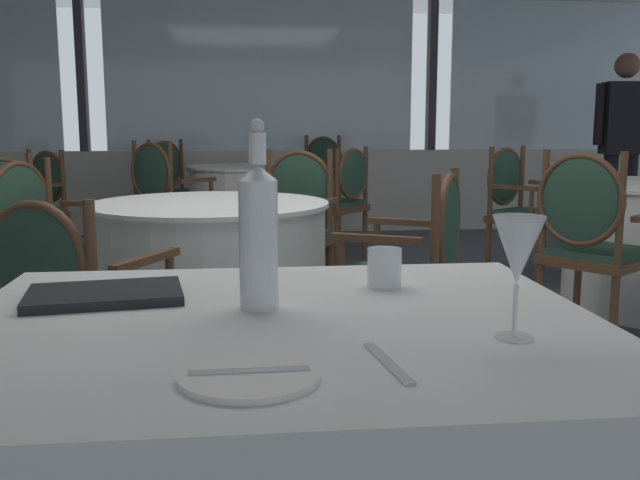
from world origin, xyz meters
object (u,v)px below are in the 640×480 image
(menu_book, at_px, (105,294))
(dining_chair_3_2, at_px, (416,262))
(dining_chair_3_1, at_px, (68,301))
(water_tumbler, at_px, (384,268))
(dining_chair_3_3, at_px, (292,218))
(dining_chair_1_2, at_px, (35,200))
(dining_chair_0_1, at_px, (589,234))
(wine_glass, at_px, (518,252))
(dining_chair_2_1, at_px, (165,195))
(dining_chair_2_3, at_px, (316,179))
(dining_chair_2_0, at_px, (174,183))
(dining_chair_3_0, at_px, (42,234))
(side_plate, at_px, (249,375))
(dining_chair_2_2, at_px, (339,195))
(water_bottle, at_px, (258,232))
(dining_chair_0_0, at_px, (519,202))
(diner_person_0, at_px, (623,138))

(menu_book, bearing_deg, dining_chair_3_2, 45.73)
(menu_book, distance_m, dining_chair_3_1, 1.05)
(water_tumbler, xyz_separation_m, dining_chair_3_3, (-0.03, 2.67, -0.24))
(dining_chair_1_2, bearing_deg, dining_chair_0_1, 93.74)
(wine_glass, bearing_deg, dining_chair_3_3, 93.11)
(dining_chair_3_1, bearing_deg, dining_chair_2_1, 26.78)
(wine_glass, relative_size, dining_chair_2_3, 0.21)
(dining_chair_2_0, xyz_separation_m, dining_chair_3_0, (-0.38, -3.15, -0.01))
(water_tumbler, height_order, dining_chair_1_2, dining_chair_1_2)
(water_tumbler, distance_m, dining_chair_3_0, 2.61)
(side_plate, xyz_separation_m, dining_chair_2_2, (0.75, 4.62, -0.21))
(dining_chair_2_3, bearing_deg, dining_chair_3_1, 26.54)
(dining_chair_3_2, xyz_separation_m, dining_chair_3_3, (-0.43, 1.32, 0.02))
(wine_glass, xyz_separation_m, dining_chair_3_1, (-1.05, 1.32, -0.39))
(water_bottle, distance_m, menu_book, 0.36)
(dining_chair_3_0, height_order, dining_chair_3_2, dining_chair_3_0)
(dining_chair_2_1, height_order, dining_chair_2_2, dining_chair_2_1)
(water_bottle, bearing_deg, dining_chair_0_0, 61.29)
(dining_chair_0_0, bearing_deg, side_plate, -62.71)
(menu_book, distance_m, dining_chair_0_1, 2.79)
(menu_book, bearing_deg, dining_chair_1_2, 98.77)
(wine_glass, distance_m, water_tumbler, 0.44)
(dining_chair_2_1, bearing_deg, dining_chair_3_3, -103.84)
(water_tumbler, distance_m, dining_chair_3_2, 1.43)
(menu_book, xyz_separation_m, dining_chair_2_2, (1.04, 4.12, -0.21))
(menu_book, xyz_separation_m, dining_chair_2_1, (-0.32, 4.06, -0.19))
(dining_chair_2_3, xyz_separation_m, dining_chair_3_1, (-1.31, -4.52, -0.07))
(side_plate, relative_size, dining_chair_3_1, 0.23)
(dining_chair_3_2, distance_m, dining_chair_3_3, 1.39)
(dining_chair_3_3, bearing_deg, dining_chair_2_2, -172.03)
(side_plate, distance_m, water_tumbler, 0.63)
(dining_chair_3_1, relative_size, dining_chair_3_2, 0.95)
(dining_chair_3_1, bearing_deg, dining_chair_2_3, 10.54)
(menu_book, relative_size, dining_chair_3_2, 0.33)
(dining_chair_3_2, xyz_separation_m, diner_person_0, (2.68, 3.26, 0.45))
(menu_book, relative_size, dining_chair_2_0, 0.32)
(dining_chair_2_1, height_order, dining_chair_3_1, dining_chair_2_1)
(side_plate, distance_m, dining_chair_0_0, 4.42)
(dining_chair_1_2, relative_size, dining_chair_3_1, 1.04)
(water_tumbler, height_order, dining_chair_3_1, dining_chair_3_1)
(dining_chair_3_2, bearing_deg, diner_person_0, -102.75)
(water_bottle, bearing_deg, dining_chair_2_1, 98.64)
(dining_chair_2_0, xyz_separation_m, dining_chair_3_3, (0.94, -2.71, 0.00))
(water_tumbler, xyz_separation_m, dining_chair_2_3, (0.40, 5.43, -0.21))
(dining_chair_1_2, distance_m, dining_chair_3_3, 2.41)
(dining_chair_2_2, distance_m, dining_chair_3_3, 1.48)
(water_bottle, relative_size, dining_chair_2_1, 0.37)
(dining_chair_2_2, bearing_deg, dining_chair_2_3, -45.29)
(diner_person_0, bearing_deg, dining_chair_3_3, -52.99)
(dining_chair_2_3, distance_m, diner_person_0, 2.84)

